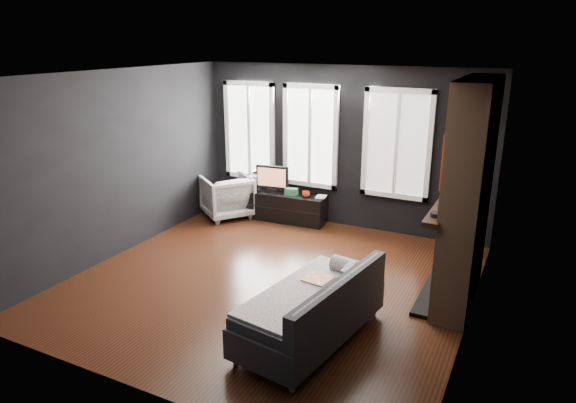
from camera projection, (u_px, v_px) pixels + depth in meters
The scene contains 18 objects.
floor at pixel (271, 281), 6.87m from camera, with size 5.00×5.00×0.00m, color black.
ceiling at pixel (269, 74), 6.05m from camera, with size 5.00×5.00×0.00m, color white.
wall_back at pixel (341, 148), 8.59m from camera, with size 5.00×0.02×2.70m, color black.
wall_left at pixel (120, 163), 7.52m from camera, with size 0.02×5.00×2.70m, color black.
wall_right at pixel (479, 213), 5.40m from camera, with size 0.02×5.00×2.70m, color black.
windows at pixel (317, 84), 8.43m from camera, with size 4.00×0.16×1.76m, color white, non-canonical shape.
fireplace at pixel (468, 196), 6.00m from camera, with size 0.70×1.62×2.70m, color #93724C, non-canonical shape.
sofa at pixel (311, 305), 5.46m from camera, with size 0.93×1.86×0.80m, color black, non-canonical shape.
stripe_pillow at pixel (349, 279), 5.64m from camera, with size 0.08×0.34×0.34m, color gray.
armchair at pixel (227, 194), 9.24m from camera, with size 0.81×0.76×0.83m, color silver.
media_console at pixel (286, 207), 9.09m from camera, with size 1.44×0.45×0.50m, color black, non-canonical shape.
monitor at pixel (272, 177), 9.03m from camera, with size 0.61×0.13×0.54m, color black, non-canonical shape.
desk_fan at pixel (257, 180), 9.14m from camera, with size 0.27×0.27×0.38m, color #989898, non-canonical shape.
mug at pixel (306, 193), 8.80m from camera, with size 0.13×0.10×0.13m, color red.
book at pixel (316, 191), 8.79m from camera, with size 0.17×0.02×0.23m, color tan.
storage_box at pixel (291, 192), 8.92m from camera, with size 0.21×0.13×0.11m, color #337446.
mantel_vase at pixel (452, 186), 6.50m from camera, with size 0.17×0.18×0.17m, color gold.
mantel_clock at pixel (436, 214), 5.66m from camera, with size 0.13×0.13×0.04m, color black.
Camera 1 is at (2.97, -5.46, 3.12)m, focal length 32.00 mm.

